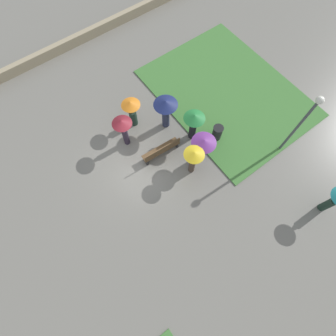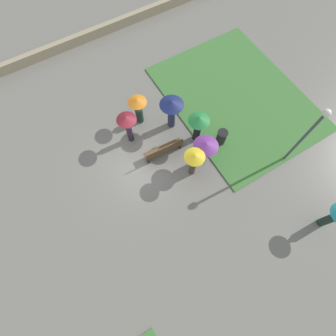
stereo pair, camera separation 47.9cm
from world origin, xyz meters
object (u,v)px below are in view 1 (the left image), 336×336
(crowd_person_navy, at_px, (166,108))
(crowd_person_purple, at_px, (203,145))
(park_bench, at_px, (161,150))
(crowd_person_yellow, at_px, (193,158))
(crowd_person_green, at_px, (194,122))
(lamp_post, at_px, (304,119))
(crowd_person_maroon, at_px, (123,127))
(trash_bin, at_px, (217,133))
(crowd_person_orange, at_px, (132,110))

(crowd_person_navy, bearing_deg, crowd_person_purple, -155.55)
(park_bench, relative_size, crowd_person_yellow, 1.06)
(park_bench, bearing_deg, crowd_person_yellow, 117.54)
(park_bench, xyz_separation_m, crowd_person_purple, (-1.43, 1.30, 0.88))
(crowd_person_green, bearing_deg, crowd_person_purple, -5.77)
(lamp_post, distance_m, crowd_person_maroon, 7.91)
(crowd_person_green, height_order, crowd_person_navy, crowd_person_navy)
(trash_bin, distance_m, crowd_person_yellow, 2.41)
(crowd_person_green, distance_m, crowd_person_navy, 1.52)
(crowd_person_maroon, height_order, crowd_person_navy, crowd_person_maroon)
(crowd_person_yellow, distance_m, crowd_person_orange, 4.00)
(lamp_post, height_order, crowd_person_orange, lamp_post)
(crowd_person_maroon, xyz_separation_m, crowd_person_orange, (-0.95, -0.77, -0.30))
(crowd_person_orange, bearing_deg, park_bench, 148.60)
(crowd_person_purple, bearing_deg, crowd_person_green, -167.72)
(park_bench, distance_m, crowd_person_navy, 2.05)
(lamp_post, relative_size, crowd_person_navy, 2.04)
(park_bench, height_order, trash_bin, trash_bin)
(park_bench, distance_m, crowd_person_orange, 2.49)
(crowd_person_orange, bearing_deg, crowd_person_yellow, 157.76)
(trash_bin, bearing_deg, crowd_person_yellow, 17.02)
(crowd_person_green, bearing_deg, crowd_person_navy, -139.31)
(trash_bin, relative_size, crowd_person_green, 0.51)
(crowd_person_purple, distance_m, crowd_person_navy, 2.63)
(trash_bin, bearing_deg, crowd_person_orange, -48.53)
(trash_bin, distance_m, crowd_person_purple, 1.71)
(crowd_person_green, bearing_deg, crowd_person_maroon, -105.24)
(lamp_post, relative_size, crowd_person_maroon, 2.02)
(lamp_post, relative_size, trash_bin, 4.25)
(park_bench, distance_m, crowd_person_purple, 2.13)
(trash_bin, distance_m, crowd_person_green, 1.51)
(crowd_person_yellow, height_order, crowd_person_maroon, crowd_person_maroon)
(crowd_person_orange, distance_m, crowd_person_navy, 1.71)
(crowd_person_purple, distance_m, crowd_person_green, 1.34)
(park_bench, relative_size, crowd_person_maroon, 1.01)
(trash_bin, xyz_separation_m, crowd_person_navy, (1.60, -2.20, 0.97))
(crowd_person_purple, bearing_deg, park_bench, -99.58)
(crowd_person_green, distance_m, crowd_person_orange, 3.13)
(park_bench, xyz_separation_m, crowd_person_orange, (0.06, -2.39, 0.66))
(lamp_post, distance_m, trash_bin, 3.93)
(crowd_person_purple, xyz_separation_m, crowd_person_yellow, (0.76, 0.24, -0.02))
(lamp_post, relative_size, crowd_person_yellow, 2.13)
(lamp_post, bearing_deg, crowd_person_purple, -28.75)
(crowd_person_yellow, bearing_deg, crowd_person_navy, -5.81)
(trash_bin, height_order, crowd_person_maroon, crowd_person_maroon)
(crowd_person_purple, distance_m, crowd_person_maroon, 3.81)
(crowd_person_green, xyz_separation_m, crowd_person_maroon, (2.91, -1.67, 0.11))
(crowd_person_purple, height_order, crowd_person_orange, crowd_person_purple)
(crowd_person_maroon, height_order, crowd_person_orange, crowd_person_maroon)
(crowd_person_orange, bearing_deg, lamp_post, -170.83)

